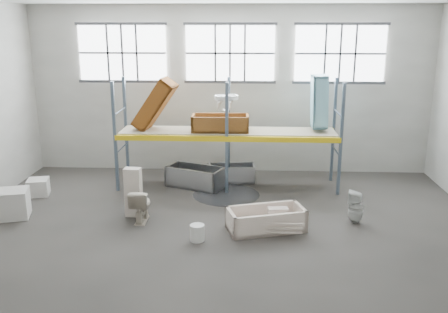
# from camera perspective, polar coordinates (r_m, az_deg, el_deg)

# --- Properties ---
(floor) EXTENTS (12.00, 10.00, 0.10)m
(floor) POSITION_cam_1_polar(r_m,az_deg,el_deg) (10.78, -0.42, -9.60)
(floor) COLOR #4B4641
(floor) RESTS_ON ground
(wall_back) EXTENTS (12.00, 0.10, 5.00)m
(wall_back) POSITION_cam_1_polar(r_m,az_deg,el_deg) (14.94, 0.71, 7.71)
(wall_back) COLOR #9D9A91
(wall_back) RESTS_ON ground
(wall_front) EXTENTS (12.00, 0.10, 5.00)m
(wall_front) POSITION_cam_1_polar(r_m,az_deg,el_deg) (5.14, -3.82, -7.64)
(wall_front) COLOR #B9B6AC
(wall_front) RESTS_ON ground
(window_left) EXTENTS (2.60, 0.04, 1.60)m
(window_left) POSITION_cam_1_polar(r_m,az_deg,el_deg) (15.19, -11.70, 11.70)
(window_left) COLOR white
(window_left) RESTS_ON wall_back
(window_mid) EXTENTS (2.60, 0.04, 1.60)m
(window_mid) POSITION_cam_1_polar(r_m,az_deg,el_deg) (14.72, 0.71, 11.90)
(window_mid) COLOR white
(window_mid) RESTS_ON wall_back
(window_right) EXTENTS (2.60, 0.04, 1.60)m
(window_right) POSITION_cam_1_polar(r_m,az_deg,el_deg) (14.94, 13.32, 11.55)
(window_right) COLOR white
(window_right) RESTS_ON wall_back
(rack_upright_la) EXTENTS (0.08, 0.08, 3.00)m
(rack_upright_la) POSITION_cam_1_polar(r_m,az_deg,el_deg) (13.48, -12.53, 2.17)
(rack_upright_la) COLOR slate
(rack_upright_la) RESTS_ON floor
(rack_upright_lb) EXTENTS (0.08, 0.08, 3.00)m
(rack_upright_lb) POSITION_cam_1_polar(r_m,az_deg,el_deg) (14.61, -11.31, 3.26)
(rack_upright_lb) COLOR slate
(rack_upright_lb) RESTS_ON floor
(rack_upright_ma) EXTENTS (0.08, 0.08, 3.00)m
(rack_upright_ma) POSITION_cam_1_polar(r_m,az_deg,el_deg) (13.01, 0.32, 2.07)
(rack_upright_ma) COLOR slate
(rack_upright_ma) RESTS_ON floor
(rack_upright_mb) EXTENTS (0.08, 0.08, 3.00)m
(rack_upright_mb) POSITION_cam_1_polar(r_m,az_deg,el_deg) (14.18, 0.55, 3.19)
(rack_upright_mb) COLOR slate
(rack_upright_mb) RESTS_ON floor
(rack_upright_ra) EXTENTS (0.08, 0.08, 3.00)m
(rack_upright_ra) POSITION_cam_1_polar(r_m,az_deg,el_deg) (13.22, 13.43, 1.85)
(rack_upright_ra) COLOR slate
(rack_upright_ra) RESTS_ON floor
(rack_upright_rb) EXTENTS (0.08, 0.08, 3.00)m
(rack_upright_rb) POSITION_cam_1_polar(r_m,az_deg,el_deg) (14.37, 12.60, 2.98)
(rack_upright_rb) COLOR slate
(rack_upright_rb) RESTS_ON floor
(rack_beam_front) EXTENTS (6.00, 0.10, 0.14)m
(rack_beam_front) POSITION_cam_1_polar(r_m,az_deg,el_deg) (13.01, 0.32, 2.07)
(rack_beam_front) COLOR yellow
(rack_beam_front) RESTS_ON floor
(rack_beam_back) EXTENTS (6.00, 0.10, 0.14)m
(rack_beam_back) POSITION_cam_1_polar(r_m,az_deg,el_deg) (14.18, 0.55, 3.19)
(rack_beam_back) COLOR yellow
(rack_beam_back) RESTS_ON floor
(shelf_deck) EXTENTS (5.90, 1.10, 0.03)m
(shelf_deck) POSITION_cam_1_polar(r_m,az_deg,el_deg) (13.58, 0.44, 2.98)
(shelf_deck) COLOR gray
(shelf_deck) RESTS_ON floor
(wet_patch) EXTENTS (1.80, 1.80, 0.00)m
(wet_patch) POSITION_cam_1_polar(r_m,az_deg,el_deg) (13.25, 0.27, -4.45)
(wet_patch) COLOR black
(wet_patch) RESTS_ON floor
(bathtub_beige) EXTENTS (1.85, 1.25, 0.50)m
(bathtub_beige) POSITION_cam_1_polar(r_m,az_deg,el_deg) (11.07, 4.91, -7.27)
(bathtub_beige) COLOR beige
(bathtub_beige) RESTS_ON floor
(cistern_spare) EXTENTS (0.47, 0.27, 0.42)m
(cistern_spare) POSITION_cam_1_polar(r_m,az_deg,el_deg) (11.14, 6.27, -6.97)
(cistern_spare) COLOR beige
(cistern_spare) RESTS_ON bathtub_beige
(sink_in_tub) EXTENTS (0.57, 0.57, 0.17)m
(sink_in_tub) POSITION_cam_1_polar(r_m,az_deg,el_deg) (11.34, 1.91, -7.12)
(sink_in_tub) COLOR beige
(sink_in_tub) RESTS_ON bathtub_beige
(toilet_beige) EXTENTS (0.44, 0.77, 0.78)m
(toilet_beige) POSITION_cam_1_polar(r_m,az_deg,el_deg) (11.61, -9.63, -5.56)
(toilet_beige) COLOR beige
(toilet_beige) RESTS_ON floor
(cistern_tall) EXTENTS (0.40, 0.28, 1.19)m
(cistern_tall) POSITION_cam_1_polar(r_m,az_deg,el_deg) (11.87, -10.47, -4.09)
(cistern_tall) COLOR beige
(cistern_tall) RESTS_ON floor
(toilet_white) EXTENTS (0.43, 0.43, 0.77)m
(toilet_white) POSITION_cam_1_polar(r_m,az_deg,el_deg) (11.74, 15.05, -5.69)
(toilet_white) COLOR silver
(toilet_white) RESTS_ON floor
(steel_tub_left) EXTENTS (1.73, 1.29, 0.58)m
(steel_tub_left) POSITION_cam_1_polar(r_m,az_deg,el_deg) (13.83, -3.35, -2.36)
(steel_tub_left) COLOR #B4B7BD
(steel_tub_left) RESTS_ON floor
(steel_tub_right) EXTENTS (1.37, 0.71, 0.49)m
(steel_tub_right) POSITION_cam_1_polar(r_m,az_deg,el_deg) (14.29, 0.89, -1.92)
(steel_tub_right) COLOR #B9BAC0
(steel_tub_right) RESTS_ON floor
(rust_tub_flat) EXTENTS (1.57, 0.77, 0.44)m
(rust_tub_flat) POSITION_cam_1_polar(r_m,az_deg,el_deg) (13.47, -0.44, 3.92)
(rust_tub_flat) COLOR brown
(rust_tub_flat) RESTS_ON shelf_deck
(rust_tub_tilted) EXTENTS (1.30, 0.85, 1.50)m
(rust_tub_tilted) POSITION_cam_1_polar(r_m,az_deg,el_deg) (13.72, -8.00, 6.00)
(rust_tub_tilted) COLOR #863C0D
(rust_tub_tilted) RESTS_ON shelf_deck
(sink_on_shelf) EXTENTS (0.78, 0.71, 0.57)m
(sink_on_shelf) POSITION_cam_1_polar(r_m,az_deg,el_deg) (13.20, 0.29, 4.90)
(sink_on_shelf) COLOR silver
(sink_on_shelf) RESTS_ON rust_tub_flat
(blue_tub_upright) EXTENTS (0.46, 0.67, 1.44)m
(blue_tub_upright) POSITION_cam_1_polar(r_m,az_deg,el_deg) (13.71, 10.99, 6.29)
(blue_tub_upright) COLOR #7DBCCF
(blue_tub_upright) RESTS_ON shelf_deck
(bucket) EXTENTS (0.33, 0.33, 0.36)m
(bucket) POSITION_cam_1_polar(r_m,az_deg,el_deg) (10.55, -3.12, -8.84)
(bucket) COLOR silver
(bucket) RESTS_ON floor
(carton_near) EXTENTS (0.94, 0.86, 0.67)m
(carton_near) POSITION_cam_1_polar(r_m,az_deg,el_deg) (12.72, -23.47, -5.05)
(carton_near) COLOR beige
(carton_near) RESTS_ON floor
(carton_far) EXTENTS (0.64, 0.64, 0.44)m
(carton_far) POSITION_cam_1_polar(r_m,az_deg,el_deg) (14.08, -20.75, -3.34)
(carton_far) COLOR silver
(carton_far) RESTS_ON floor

